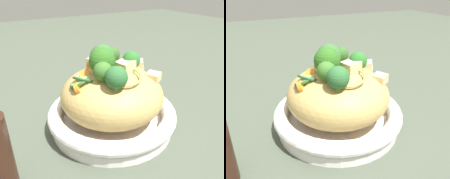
{
  "view_description": "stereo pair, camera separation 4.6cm",
  "coord_description": "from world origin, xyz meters",
  "views": [
    {
      "loc": [
        0.21,
        0.35,
        0.29
      ],
      "look_at": [
        0.0,
        0.0,
        0.09
      ],
      "focal_mm": 36.62,
      "sensor_mm": 36.0,
      "label": 1
    },
    {
      "loc": [
        0.17,
        0.37,
        0.29
      ],
      "look_at": [
        0.0,
        0.0,
        0.09
      ],
      "focal_mm": 36.62,
      "sensor_mm": 36.0,
      "label": 2
    }
  ],
  "objects": [
    {
      "name": "ground_plane",
      "position": [
        0.0,
        0.0,
        0.0
      ],
      "size": [
        3.0,
        3.0,
        0.0
      ],
      "primitive_type": "plane",
      "color": "#454E40"
    },
    {
      "name": "serving_bowl",
      "position": [
        0.0,
        0.0,
        0.02
      ],
      "size": [
        0.27,
        0.27,
        0.05
      ],
      "color": "white",
      "rests_on": "ground_plane"
    },
    {
      "name": "noodle_heap",
      "position": [
        0.0,
        0.0,
        0.07
      ],
      "size": [
        0.21,
        0.21,
        0.12
      ],
      "color": "tan",
      "rests_on": "serving_bowl"
    },
    {
      "name": "broccoli_florets",
      "position": [
        0.01,
        0.0,
        0.15
      ],
      "size": [
        0.12,
        0.15,
        0.07
      ],
      "color": "#A3C373",
      "rests_on": "serving_bowl"
    },
    {
      "name": "carrot_coins",
      "position": [
        0.03,
        -0.02,
        0.13
      ],
      "size": [
        0.09,
        0.08,
        0.04
      ],
      "color": "orange",
      "rests_on": "serving_bowl"
    },
    {
      "name": "zucchini_slices",
      "position": [
        0.06,
        -0.0,
        0.12
      ],
      "size": [
        0.06,
        0.06,
        0.03
      ],
      "color": "#C1E29A",
      "rests_on": "serving_bowl"
    },
    {
      "name": "chicken_chunks",
      "position": [
        -0.03,
        -0.01,
        0.12
      ],
      "size": [
        0.11,
        0.15,
        0.05
      ],
      "color": "beige",
      "rests_on": "serving_bowl"
    }
  ]
}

